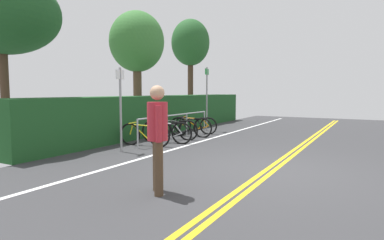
{
  "coord_description": "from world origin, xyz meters",
  "views": [
    {
      "loc": [
        -6.48,
        -1.8,
        1.6
      ],
      "look_at": [
        1.93,
        2.89,
        0.76
      ],
      "focal_mm": 30.64,
      "sensor_mm": 36.0,
      "label": 1
    }
  ],
  "objects_px": {
    "tree_far_right": "(190,44)",
    "bicycle_0": "(145,135)",
    "pedestrian": "(158,132)",
    "sign_post_far": "(207,93)",
    "sign_post_near": "(121,101)",
    "tree_mid": "(137,43)",
    "bicycle_4": "(195,125)",
    "tree_near_left": "(1,14)",
    "bicycle_3": "(190,127)",
    "bicycle_2": "(175,129)",
    "bike_rack": "(176,121)",
    "bicycle_1": "(166,132)"
  },
  "relations": [
    {
      "from": "tree_far_right",
      "to": "bicycle_0",
      "type": "bearing_deg",
      "value": -159.85
    },
    {
      "from": "pedestrian",
      "to": "sign_post_far",
      "type": "xyz_separation_m",
      "value": [
        7.74,
        3.02,
        0.55
      ]
    },
    {
      "from": "sign_post_far",
      "to": "sign_post_near",
      "type": "bearing_deg",
      "value": -178.82
    },
    {
      "from": "tree_mid",
      "to": "sign_post_near",
      "type": "bearing_deg",
      "value": -146.85
    },
    {
      "from": "tree_far_right",
      "to": "bicycle_4",
      "type": "bearing_deg",
      "value": -148.63
    },
    {
      "from": "tree_near_left",
      "to": "tree_mid",
      "type": "xyz_separation_m",
      "value": [
        5.03,
        -0.72,
        -0.2
      ]
    },
    {
      "from": "bicycle_3",
      "to": "bicycle_2",
      "type": "bearing_deg",
      "value": 171.43
    },
    {
      "from": "bike_rack",
      "to": "sign_post_far",
      "type": "distance_m",
      "value": 2.78
    },
    {
      "from": "tree_mid",
      "to": "bicycle_2",
      "type": "bearing_deg",
      "value": -117.02
    },
    {
      "from": "pedestrian",
      "to": "sign_post_far",
      "type": "distance_m",
      "value": 8.33
    },
    {
      "from": "bicycle_1",
      "to": "bicycle_4",
      "type": "relative_size",
      "value": 1.08
    },
    {
      "from": "bike_rack",
      "to": "bicycle_2",
      "type": "bearing_deg",
      "value": 137.98
    },
    {
      "from": "bike_rack",
      "to": "pedestrian",
      "type": "height_order",
      "value": "pedestrian"
    },
    {
      "from": "bicycle_1",
      "to": "sign_post_near",
      "type": "height_order",
      "value": "sign_post_near"
    },
    {
      "from": "sign_post_far",
      "to": "tree_mid",
      "type": "relative_size",
      "value": 0.54
    },
    {
      "from": "bicycle_3",
      "to": "bicycle_0",
      "type": "bearing_deg",
      "value": 174.56
    },
    {
      "from": "bike_rack",
      "to": "bicycle_2",
      "type": "height_order",
      "value": "bike_rack"
    },
    {
      "from": "bike_rack",
      "to": "tree_near_left",
      "type": "bearing_deg",
      "value": 137.98
    },
    {
      "from": "bike_rack",
      "to": "sign_post_near",
      "type": "distance_m",
      "value": 2.77
    },
    {
      "from": "bicycle_4",
      "to": "sign_post_far",
      "type": "xyz_separation_m",
      "value": [
        1.01,
        0.03,
        1.21
      ]
    },
    {
      "from": "bicycle_3",
      "to": "tree_near_left",
      "type": "height_order",
      "value": "tree_near_left"
    },
    {
      "from": "bicycle_1",
      "to": "tree_mid",
      "type": "distance_m",
      "value": 4.71
    },
    {
      "from": "bicycle_0",
      "to": "bicycle_2",
      "type": "height_order",
      "value": "bicycle_2"
    },
    {
      "from": "tree_far_right",
      "to": "tree_near_left",
      "type": "bearing_deg",
      "value": 178.19
    },
    {
      "from": "bicycle_0",
      "to": "tree_mid",
      "type": "bearing_deg",
      "value": 41.4
    },
    {
      "from": "bicycle_1",
      "to": "sign_post_near",
      "type": "bearing_deg",
      "value": 174.4
    },
    {
      "from": "bike_rack",
      "to": "bicycle_3",
      "type": "distance_m",
      "value": 0.85
    },
    {
      "from": "pedestrian",
      "to": "tree_near_left",
      "type": "bearing_deg",
      "value": 77.51
    },
    {
      "from": "pedestrian",
      "to": "sign_post_near",
      "type": "bearing_deg",
      "value": 49.86
    },
    {
      "from": "bicycle_0",
      "to": "bicycle_2",
      "type": "relative_size",
      "value": 1.0
    },
    {
      "from": "sign_post_near",
      "to": "tree_mid",
      "type": "xyz_separation_m",
      "value": [
        3.96,
        2.59,
        2.2
      ]
    },
    {
      "from": "bicycle_4",
      "to": "pedestrian",
      "type": "height_order",
      "value": "pedestrian"
    },
    {
      "from": "bicycle_1",
      "to": "bicycle_2",
      "type": "distance_m",
      "value": 0.76
    },
    {
      "from": "tree_near_left",
      "to": "bicycle_4",
      "type": "bearing_deg",
      "value": -31.11
    },
    {
      "from": "bike_rack",
      "to": "tree_far_right",
      "type": "bearing_deg",
      "value": 25.58
    },
    {
      "from": "bicycle_2",
      "to": "tree_near_left",
      "type": "distance_m",
      "value": 6.04
    },
    {
      "from": "bicycle_3",
      "to": "pedestrian",
      "type": "distance_m",
      "value": 6.57
    },
    {
      "from": "pedestrian",
      "to": "bicycle_4",
      "type": "bearing_deg",
      "value": 23.92
    },
    {
      "from": "bicycle_1",
      "to": "bicycle_4",
      "type": "distance_m",
      "value": 2.41
    },
    {
      "from": "bicycle_4",
      "to": "pedestrian",
      "type": "distance_m",
      "value": 7.39
    },
    {
      "from": "bicycle_3",
      "to": "sign_post_far",
      "type": "height_order",
      "value": "sign_post_far"
    },
    {
      "from": "tree_near_left",
      "to": "sign_post_far",
      "type": "bearing_deg",
      "value": -26.69
    },
    {
      "from": "bicycle_1",
      "to": "sign_post_far",
      "type": "distance_m",
      "value": 3.63
    },
    {
      "from": "tree_mid",
      "to": "tree_near_left",
      "type": "bearing_deg",
      "value": 171.8
    },
    {
      "from": "pedestrian",
      "to": "tree_near_left",
      "type": "xyz_separation_m",
      "value": [
        1.38,
        6.22,
        2.77
      ]
    },
    {
      "from": "bicycle_3",
      "to": "tree_mid",
      "type": "distance_m",
      "value": 4.23
    },
    {
      "from": "sign_post_near",
      "to": "tree_far_right",
      "type": "xyz_separation_m",
      "value": [
        9.05,
        2.99,
        2.84
      ]
    },
    {
      "from": "tree_near_left",
      "to": "tree_mid",
      "type": "height_order",
      "value": "tree_near_left"
    },
    {
      "from": "bicycle_4",
      "to": "sign_post_near",
      "type": "distance_m",
      "value": 4.4
    },
    {
      "from": "pedestrian",
      "to": "tree_far_right",
      "type": "height_order",
      "value": "tree_far_right"
    }
  ]
}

